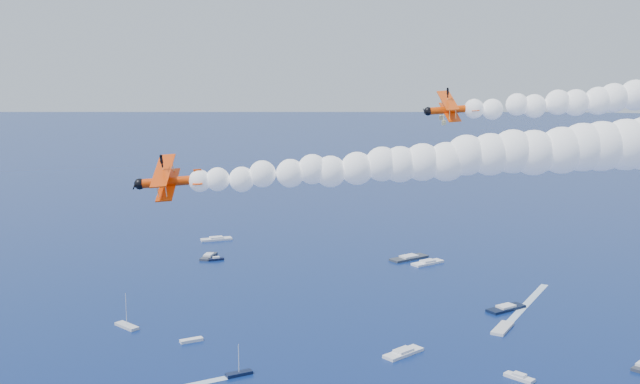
# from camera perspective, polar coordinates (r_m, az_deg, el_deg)

# --- Properties ---
(biplane_lead) EXTENTS (8.98, 10.42, 7.05)m
(biplane_lead) POSITION_cam_1_polar(r_m,az_deg,el_deg) (98.16, 10.04, 6.23)
(biplane_lead) COLOR #E44004
(biplane_trail) EXTENTS (10.47, 12.01, 8.11)m
(biplane_trail) POSITION_cam_1_polar(r_m,az_deg,el_deg) (86.09, -11.40, 0.78)
(biplane_trail) COLOR #EC3D04
(smoke_trail_trail) EXTENTS (59.81, 39.68, 10.55)m
(smoke_trail_trail) POSITION_cam_1_polar(r_m,az_deg,el_deg) (86.12, 7.99, 2.36)
(smoke_trail_trail) COLOR white
(spectator_boats) EXTENTS (214.77, 165.58, 0.70)m
(spectator_boats) POSITION_cam_1_polar(r_m,az_deg,el_deg) (185.51, 7.15, -10.15)
(spectator_boats) COLOR silver
(spectator_boats) RESTS_ON ground
(boat_wakes) EXTENTS (91.40, 114.15, 0.04)m
(boat_wakes) POSITION_cam_1_polar(r_m,az_deg,el_deg) (175.40, 3.34, -11.39)
(boat_wakes) COLOR white
(boat_wakes) RESTS_ON ground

